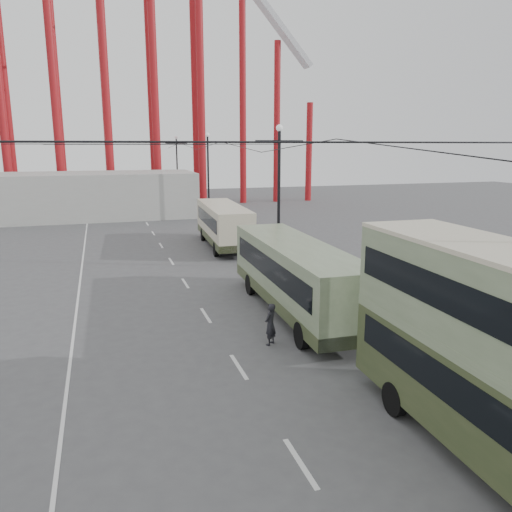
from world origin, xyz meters
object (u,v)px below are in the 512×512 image
object	(u,v)px
single_decker_green	(296,274)
single_decker_cream	(223,223)
double_decker_bus	(509,351)
pedestrian	(270,324)

from	to	relation	value
single_decker_green	single_decker_cream	distance (m)	17.01
single_decker_cream	double_decker_bus	bearing A→B (deg)	-87.08
double_decker_bus	pedestrian	world-z (taller)	double_decker_bus
single_decker_green	pedestrian	xyz separation A→B (m)	(-2.44, -3.34, -1.08)
single_decker_green	pedestrian	distance (m)	4.27
single_decker_cream	pedestrian	bearing A→B (deg)	-95.35
double_decker_bus	pedestrian	bearing A→B (deg)	108.84
double_decker_bus	single_decker_green	size ratio (longest dim) A/B	0.85
double_decker_bus	single_decker_green	world-z (taller)	double_decker_bus
single_decker_green	double_decker_bus	bearing A→B (deg)	-86.34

